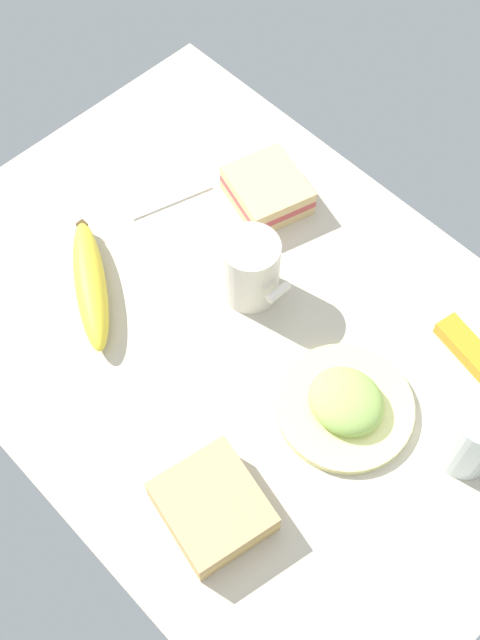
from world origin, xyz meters
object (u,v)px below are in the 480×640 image
plate_of_food (346,404)px  glass_of_milk (473,438)px  banana (91,284)px  coffee_mug_black (251,269)px  sandwich_side (267,190)px  paper_napkin (155,174)px  snack_bar (478,359)px  sandwich_main (213,507)px

plate_of_food → glass_of_milk: bearing=-156.7°
plate_of_food → banana: (35.22, 11.72, 0.60)cm
plate_of_food → coffee_mug_black: bearing=-10.4°
sandwich_side → paper_napkin: sandwich_side is taller
banana → snack_bar: 51.40cm
banana → coffee_mug_black: bearing=-133.3°
plate_of_food → snack_bar: (-7.42, -16.97, -0.46)cm
plate_of_food → sandwich_side: bearing=-28.6°
snack_bar → paper_napkin: snack_bar is taller
plate_of_food → paper_napkin: plate_of_food is taller
glass_of_milk → snack_bar: 13.41cm
plate_of_food → sandwich_main: size_ratio=1.25×
glass_of_milk → banana: bearing=19.8°
glass_of_milk → paper_napkin: size_ratio=0.89×
glass_of_milk → sandwich_main: bearing=59.5°
sandwich_side → plate_of_food: bearing=151.4°
sandwich_side → glass_of_milk: glass_of_milk is taller
plate_of_food → snack_bar: size_ratio=1.30×
plate_of_food → snack_bar: plate_of_food is taller
coffee_mug_black → sandwich_main: (-18.79, 24.49, -3.09)cm
coffee_mug_black → sandwich_main: size_ratio=0.75×
plate_of_food → coffee_mug_black: coffee_mug_black is taller
snack_bar → glass_of_milk: bearing=130.6°
sandwich_side → glass_of_milk: bearing=166.7°
glass_of_milk → banana: size_ratio=0.57×
sandwich_side → banana: (5.28, 28.04, -0.15)cm
coffee_mug_black → glass_of_milk: bearing=-176.4°
plate_of_food → coffee_mug_black: 21.30cm
plate_of_food → sandwich_side: same height
coffee_mug_black → sandwich_side: (9.33, -12.54, -3.09)cm
sandwich_side → snack_bar: size_ratio=0.99×
sandwich_main → glass_of_milk: glass_of_milk is taller
paper_napkin → glass_of_milk: bearing=178.2°
sandwich_side → banana: sandwich_side is taller
coffee_mug_black → snack_bar: size_ratio=0.78×
plate_of_food → coffee_mug_black: (20.61, -3.78, 3.83)cm
plate_of_food → snack_bar: 18.52cm
snack_bar → paper_napkin: 53.08cm
coffee_mug_black → banana: (14.61, 15.51, -3.24)cm
banana → snack_bar: (-42.63, -28.69, -1.05)cm
sandwich_side → coffee_mug_black: bearing=126.7°
banana → snack_bar: banana is taller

